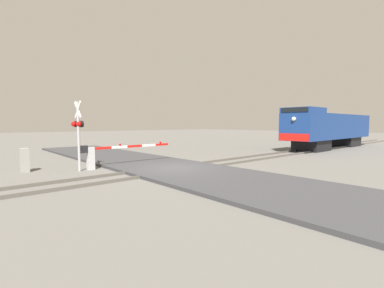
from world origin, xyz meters
The scene contains 8 objects.
ground_plane centered at (0.00, 0.00, 0.00)m, with size 160.00×160.00×0.00m, color #605E59.
rail_track_left centered at (-0.72, 0.00, 0.07)m, with size 0.08×80.00×0.15m, color #59544C.
rail_track_right centered at (0.72, 0.00, 0.07)m, with size 0.08×80.00×0.15m, color #59544C.
road_surface centered at (0.00, 0.00, 0.08)m, with size 36.00×5.31×0.15m, color #38383A.
locomotive centered at (0.00, 20.37, 2.12)m, with size 2.88×15.45×3.99m.
crossing_signal centered at (-3.21, -4.07, 2.32)m, with size 1.18×0.33×3.77m.
crossing_gate centered at (-3.26, -2.71, 0.86)m, with size 0.36×5.85×1.38m.
utility_cabinet centered at (-4.86, -6.33, 0.63)m, with size 0.53×0.37×1.27m, color #999993.
Camera 1 is at (11.72, -9.06, 2.57)m, focal length 25.30 mm.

